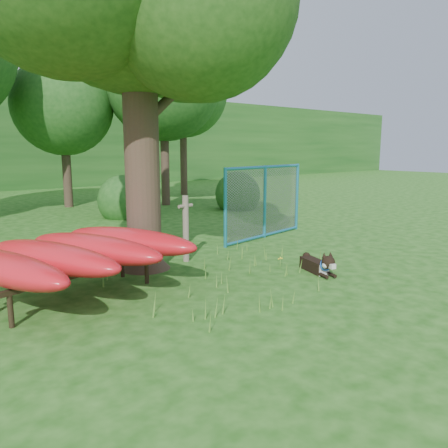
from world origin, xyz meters
TOP-DOWN VIEW (x-y plane):
  - ground at (0.00, 0.00)m, footprint 80.00×80.00m
  - wooden_post at (0.22, 2.52)m, footprint 0.39×0.15m
  - kayak_rack at (-2.52, 1.71)m, footprint 3.86×3.45m
  - husky_dog at (1.69, 0.09)m, footprint 0.56×1.07m
  - fence_section at (3.35, 3.28)m, footprint 3.34×0.64m
  - wildflower_clump at (1.48, 0.91)m, footprint 0.09×0.08m
  - bg_tree_c at (1.50, 13.00)m, footprint 4.00×4.00m
  - bg_tree_d at (5.00, 11.00)m, footprint 4.80×4.80m
  - bg_tree_e at (8.00, 14.00)m, footprint 4.60×4.60m
  - shrub_right at (6.50, 8.00)m, footprint 1.80×1.80m
  - shrub_mid at (2.00, 9.00)m, footprint 1.80×1.80m

SIDE VIEW (x-z plane):
  - ground at x=0.00m, z-range 0.00..0.00m
  - shrub_right at x=6.50m, z-range -0.90..0.90m
  - shrub_mid at x=2.00m, z-range -0.90..0.90m
  - wildflower_clump at x=1.48m, z-range 0.06..0.26m
  - husky_dog at x=1.69m, z-range -0.07..0.43m
  - wooden_post at x=0.22m, z-range 0.04..1.47m
  - kayak_rack at x=-2.52m, z-range 0.26..1.26m
  - fence_section at x=3.35m, z-range -0.65..2.63m
  - bg_tree_c at x=1.50m, z-range 1.05..7.17m
  - bg_tree_d at x=5.00m, z-range 1.33..8.83m
  - bg_tree_e at x=8.00m, z-range 1.46..9.01m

